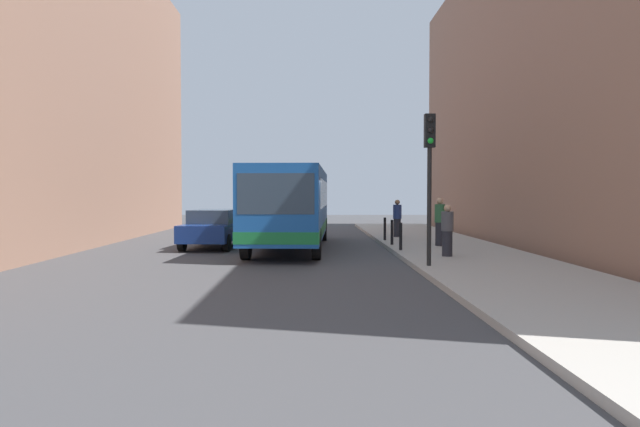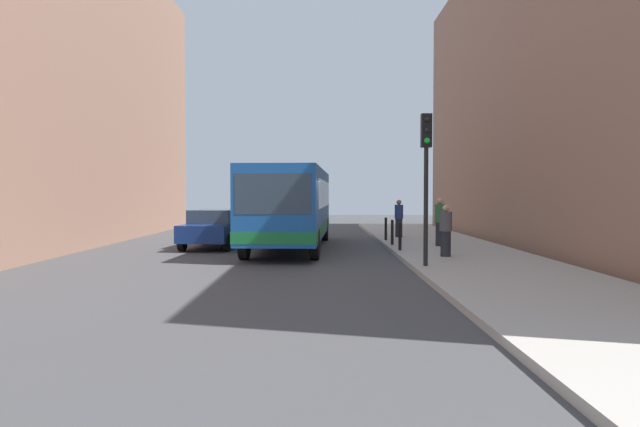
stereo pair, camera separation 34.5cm
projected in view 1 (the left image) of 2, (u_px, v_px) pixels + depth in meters
The scene contains 12 objects.
ground_plane at pixel (300, 260), 18.84m from camera, with size 80.00×80.00×0.00m, color #424244.
sidewalk at pixel (471, 258), 18.92m from camera, with size 4.40×40.00×0.15m, color #ADA89E.
building_right at pixel (603, 77), 22.79m from camera, with size 7.00×32.00×13.12m, color #936B56.
bus at pixel (291, 203), 22.98m from camera, with size 3.05×11.13×3.00m.
car_beside_bus at pixel (214, 228), 23.24m from camera, with size 2.13×4.52×1.48m.
traffic_light at pixel (430, 160), 16.14m from camera, with size 0.28×0.33×4.10m.
bollard_near at pixel (401, 236), 20.67m from camera, with size 0.11×0.11×0.95m, color black.
bollard_mid at pixel (392, 232), 22.88m from camera, with size 0.11×0.11×0.95m, color black.
bollard_far at pixel (385, 229), 25.10m from camera, with size 0.11×0.11×0.95m, color black.
pedestrian_near_signal at pixel (447, 231), 18.65m from camera, with size 0.38×0.38×1.61m.
pedestrian_mid_sidewalk at pixel (440, 222), 22.35m from camera, with size 0.38×0.38×1.80m.
pedestrian_far_sidewalk at pixel (397, 218), 26.95m from camera, with size 0.38×0.38×1.68m.
Camera 1 is at (0.34, -18.78, 2.11)m, focal length 33.61 mm.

